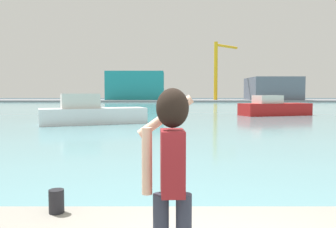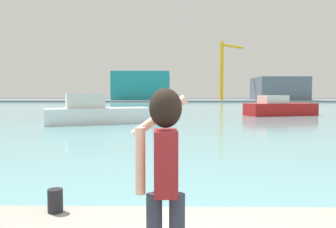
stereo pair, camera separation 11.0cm
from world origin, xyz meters
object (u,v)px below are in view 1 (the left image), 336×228
object	(u,v)px
person_photographer	(173,166)
port_crane	(220,65)
boat_moored_2	(275,108)
boat_moored	(92,113)
harbor_bollard	(58,201)
warehouse_right	(274,89)
warehouse_left	(138,86)

from	to	relation	value
person_photographer	port_crane	distance (m)	91.65
person_photographer	boat_moored_2	xyz separation A→B (m)	(10.88, 32.04, -0.87)
person_photographer	boat_moored	size ratio (longest dim) A/B	0.22
harbor_bollard	warehouse_right	world-z (taller)	warehouse_right
warehouse_right	port_crane	distance (m)	16.28
person_photographer	warehouse_left	size ratio (longest dim) A/B	0.11
boat_moored	port_crane	distance (m)	71.19
person_photographer	warehouse_right	bearing A→B (deg)	-20.40
port_crane	warehouse_right	bearing A→B (deg)	1.45
harbor_bollard	boat_moored	xyz separation A→B (m)	(-4.17, 20.55, 0.06)
warehouse_right	port_crane	size ratio (longest dim) A/B	0.88
warehouse_left	warehouse_right	xyz separation A→B (m)	(37.72, -3.29, -0.83)
harbor_bollard	port_crane	world-z (taller)	port_crane
harbor_bollard	boat_moored_2	bearing A→B (deg)	67.54
boat_moored_2	port_crane	bearing A→B (deg)	69.81
port_crane	warehouse_left	bearing A→B (deg)	170.83
person_photographer	boat_moored	distance (m)	23.12
warehouse_left	port_crane	bearing A→B (deg)	-9.17
person_photographer	boat_moored	bearing A→B (deg)	11.63
harbor_bollard	warehouse_right	xyz separation A→B (m)	(30.27, 88.80, 2.78)
harbor_bollard	boat_moored_2	size ratio (longest dim) A/B	0.04
harbor_bollard	port_crane	xyz separation A→B (m)	(15.30, 88.42, 9.17)
person_photographer	harbor_bollard	xyz separation A→B (m)	(-1.61, 1.82, -0.90)
port_crane	boat_moored_2	bearing A→B (deg)	-92.77
person_photographer	boat_moored	world-z (taller)	person_photographer
harbor_bollard	boat_moored	size ratio (longest dim) A/B	0.04
boat_moored	warehouse_right	distance (m)	76.50
harbor_bollard	boat_moored_2	distance (m)	32.70
boat_moored_2	person_photographer	bearing A→B (deg)	-126.19
boat_moored	warehouse_left	xyz separation A→B (m)	(-3.28, 71.54, 3.55)
harbor_bollard	warehouse_left	xyz separation A→B (m)	(-7.45, 92.09, 3.62)
person_photographer	warehouse_left	distance (m)	94.39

